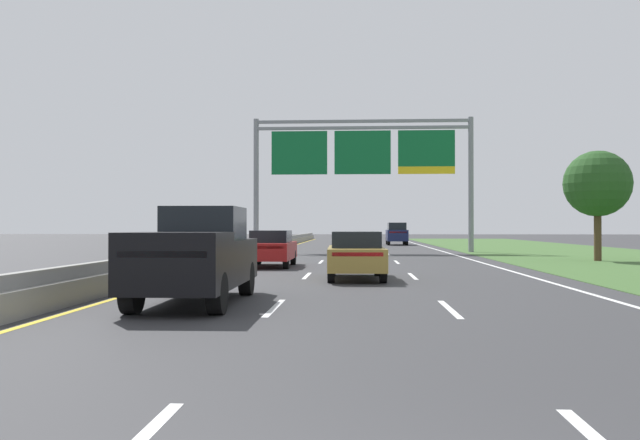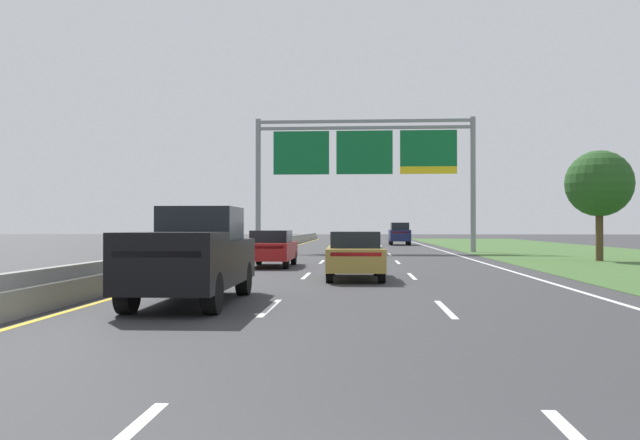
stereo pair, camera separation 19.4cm
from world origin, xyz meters
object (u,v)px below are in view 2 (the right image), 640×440
at_px(overhead_sign_gantry, 364,157).
at_px(car_red_left_lane_sedan, 272,248).
at_px(roadside_tree_mid, 599,184).
at_px(car_navy_right_lane_suv, 399,233).
at_px(car_gold_centre_lane_sedan, 355,254).
at_px(pickup_truck_black, 193,256).

distance_m(overhead_sign_gantry, car_red_left_lane_sedan, 17.89).
xyz_separation_m(car_red_left_lane_sedan, roadside_tree_mid, (15.75, 5.29, 3.05)).
relative_size(car_navy_right_lane_suv, roadside_tree_mid, 0.85).
xyz_separation_m(car_navy_right_lane_suv, car_red_left_lane_sedan, (-7.48, -33.85, -0.28)).
distance_m(car_gold_centre_lane_sedan, roadside_tree_mid, 17.10).
distance_m(pickup_truck_black, car_red_left_lane_sedan, 13.42).
relative_size(overhead_sign_gantry, car_red_left_lane_sedan, 3.42).
xyz_separation_m(overhead_sign_gantry, roadside_tree_mid, (11.66, -11.18, -2.62)).
distance_m(overhead_sign_gantry, roadside_tree_mid, 16.36).
relative_size(overhead_sign_gantry, roadside_tree_mid, 2.71).
xyz_separation_m(overhead_sign_gantry, car_navy_right_lane_suv, (3.39, 17.39, -5.39)).
relative_size(car_red_left_lane_sedan, roadside_tree_mid, 0.79).
distance_m(car_navy_right_lane_suv, car_red_left_lane_sedan, 34.67).
height_order(car_gold_centre_lane_sedan, roadside_tree_mid, roadside_tree_mid).
bearing_deg(car_gold_centre_lane_sedan, pickup_truck_black, 151.44).
bearing_deg(roadside_tree_mid, car_gold_centre_lane_sedan, -135.92).
xyz_separation_m(car_gold_centre_lane_sedan, roadside_tree_mid, (12.09, 11.70, 3.05)).
bearing_deg(overhead_sign_gantry, pickup_truck_black, -97.65).
relative_size(pickup_truck_black, car_navy_right_lane_suv, 1.15).
bearing_deg(car_navy_right_lane_suv, car_red_left_lane_sedan, 167.75).
xyz_separation_m(car_gold_centre_lane_sedan, car_red_left_lane_sedan, (-3.67, 6.42, 0.00)).
height_order(pickup_truck_black, roadside_tree_mid, roadside_tree_mid).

